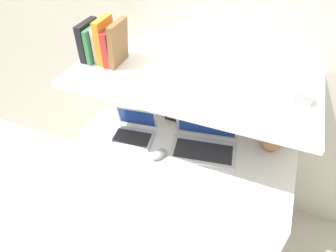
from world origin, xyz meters
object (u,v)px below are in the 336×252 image
laptop_small (134,132)px  book_green (95,43)px  computer_mouse (159,154)px  book_red (112,46)px  laptop_large (205,142)px  book_white (100,43)px  table_lamp (278,122)px  book_brown (118,43)px  book_black (88,40)px  book_orange (105,41)px  router_box (177,110)px  shelf_gadget (303,97)px

laptop_small → book_green: bearing=160.5°
computer_mouse → book_red: 0.67m
laptop_large → book_white: (-0.65, 0.02, 0.51)m
table_lamp → book_brown: 0.98m
book_black → book_white: bearing=0.0°
book_white → book_red: (0.08, 0.00, -0.00)m
laptop_large → book_black: bearing=178.3°
table_lamp → book_orange: 1.06m
computer_mouse → table_lamp: bearing=27.3°
computer_mouse → book_green: size_ratio=0.64×
laptop_large → computer_mouse: bearing=-143.1°
table_lamp → router_box: bearing=174.1°
book_white → shelf_gadget: size_ratio=2.39×
computer_mouse → book_red: book_red is taller
book_white → book_red: bearing=0.0°
computer_mouse → book_brown: 0.66m
book_green → book_white: (0.03, -0.00, 0.00)m
laptop_large → router_box: bearing=141.6°
book_black → laptop_small: bearing=-16.8°
router_box → book_red: book_red is taller
laptop_small → computer_mouse: size_ratio=2.27×
shelf_gadget → computer_mouse: bearing=-163.8°
router_box → book_green: (-0.43, -0.18, 0.48)m
table_lamp → book_white: bearing=-173.5°
shelf_gadget → book_orange: bearing=180.0°
router_box → book_black: 0.70m
book_black → book_red: book_black is taller
book_brown → router_box: bearing=32.9°
laptop_large → book_green: size_ratio=2.18×
table_lamp → router_box: 0.65m
laptop_small → book_orange: (-0.17, 0.08, 0.54)m
book_black → book_green: size_ratio=1.08×
router_box → book_brown: book_brown is taller
table_lamp → router_box: size_ratio=2.36×
table_lamp → laptop_large: 0.43m
book_green → table_lamp: bearing=6.3°
laptop_large → book_brown: 0.75m
laptop_large → book_brown: size_ratio=1.75×
laptop_large → book_orange: 0.82m
laptop_small → book_red: book_red is taller
book_red → computer_mouse: bearing=-29.0°
laptop_small → laptop_large: bearing=8.1°
book_black → book_orange: book_orange is taller
computer_mouse → book_green: 0.73m
router_box → book_orange: 0.65m
table_lamp → book_green: bearing=-173.7°
laptop_small → book_black: bearing=163.2°
laptop_large → book_white: 0.83m
laptop_large → laptop_small: size_ratio=1.50×
router_box → book_orange: size_ratio=0.57×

